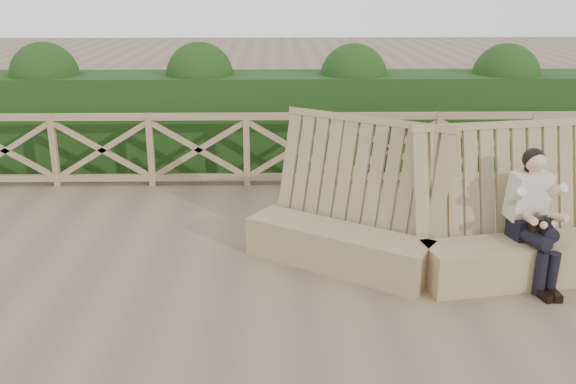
{
  "coord_description": "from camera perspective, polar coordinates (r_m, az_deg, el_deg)",
  "views": [
    {
      "loc": [
        -0.27,
        -5.79,
        2.95
      ],
      "look_at": [
        -0.15,
        0.4,
        0.9
      ],
      "focal_mm": 40.0,
      "sensor_mm": 36.0,
      "label": 1
    }
  ],
  "objects": [
    {
      "name": "hedge",
      "position": [
        10.72,
        0.37,
        6.47
      ],
      "size": [
        12.0,
        1.2,
        1.5
      ],
      "primitive_type": "cube",
      "color": "black",
      "rests_on": "ground"
    },
    {
      "name": "woman",
      "position": [
        6.89,
        20.98,
        -1.69
      ],
      "size": [
        0.47,
        0.87,
        1.37
      ],
      "rotation": [
        0.0,
        0.0,
        0.24
      ],
      "color": "black",
      "rests_on": "ground"
    },
    {
      "name": "bench",
      "position": [
        6.91,
        12.3,
        -3.83
      ],
      "size": [
        3.86,
        1.78,
        1.57
      ],
      "rotation": [
        0.0,
        0.0,
        -0.25
      ],
      "color": "#8B6E4F",
      "rests_on": "ground"
    },
    {
      "name": "guardrail",
      "position": [
        9.6,
        0.55,
        3.85
      ],
      "size": [
        10.1,
        0.09,
        1.1
      ],
      "color": "#957357",
      "rests_on": "ground"
    },
    {
      "name": "ground",
      "position": [
        6.5,
        1.42,
        -8.66
      ],
      "size": [
        60.0,
        60.0,
        0.0
      ],
      "primitive_type": "plane",
      "color": "brown",
      "rests_on": "ground"
    }
  ]
}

